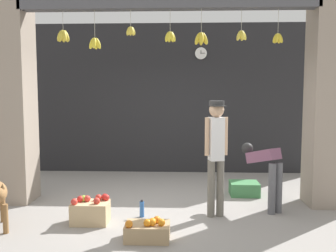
{
  "coord_description": "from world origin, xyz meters",
  "views": [
    {
      "loc": [
        0.26,
        -5.74,
        1.85
      ],
      "look_at": [
        0.0,
        0.39,
        1.26
      ],
      "focal_mm": 40.0,
      "sensor_mm": 36.0,
      "label": 1
    }
  ],
  "objects": [
    {
      "name": "worker_stooping",
      "position": [
        1.52,
        -0.01,
        0.66
      ],
      "size": [
        0.55,
        0.7,
        1.0
      ],
      "rotation": [
        0.0,
        0.0,
        0.58
      ],
      "color": "#56565B",
      "rests_on": "ground_plane"
    },
    {
      "name": "shop_pillar_right",
      "position": [
        2.6,
        0.3,
        1.66
      ],
      "size": [
        0.7,
        0.6,
        3.32
      ],
      "primitive_type": "cube",
      "color": "gray",
      "rests_on": "ground_plane"
    },
    {
      "name": "fruit_crate_apples",
      "position": [
        -1.03,
        -0.71,
        0.17
      ],
      "size": [
        0.5,
        0.36,
        0.38
      ],
      "color": "tan",
      "rests_on": "ground_plane"
    },
    {
      "name": "shop_pillar_left",
      "position": [
        -2.6,
        0.3,
        1.66
      ],
      "size": [
        0.7,
        0.6,
        3.32
      ],
      "primitive_type": "cube",
      "color": "gray",
      "rests_on": "ground_plane"
    },
    {
      "name": "produce_box_green",
      "position": [
        1.33,
        0.79,
        0.12
      ],
      "size": [
        0.5,
        0.41,
        0.23
      ],
      "primitive_type": "cube",
      "color": "#42844C",
      "rests_on": "ground_plane"
    },
    {
      "name": "shop_back_wall",
      "position": [
        0.0,
        2.68,
        1.66
      ],
      "size": [
        6.5,
        0.12,
        3.32
      ],
      "primitive_type": "cube",
      "color": "#232326",
      "rests_on": "ground_plane"
    },
    {
      "name": "water_bottle",
      "position": [
        -0.35,
        -0.43,
        0.12
      ],
      "size": [
        0.07,
        0.07,
        0.25
      ],
      "color": "#2D60AD",
      "rests_on": "ground_plane"
    },
    {
      "name": "wall_clock",
      "position": [
        0.63,
        2.6,
        2.66
      ],
      "size": [
        0.28,
        0.03,
        0.28
      ],
      "color": "black"
    },
    {
      "name": "ground_plane",
      "position": [
        0.0,
        0.0,
        0.0
      ],
      "size": [
        60.0,
        60.0,
        0.0
      ],
      "primitive_type": "plane",
      "color": "gray"
    },
    {
      "name": "shopkeeper",
      "position": [
        0.73,
        -0.36,
        1.01
      ],
      "size": [
        0.34,
        0.29,
        1.7
      ],
      "rotation": [
        0.0,
        0.0,
        3.39
      ],
      "color": "#6B665B",
      "rests_on": "ground_plane"
    },
    {
      "name": "storefront_awning",
      "position": [
        -0.02,
        0.12,
        3.15
      ],
      "size": [
        4.6,
        0.31,
        0.84
      ],
      "color": "#4C4C51"
    },
    {
      "name": "fruit_crate_oranges",
      "position": [
        -0.18,
        -1.27,
        0.12
      ],
      "size": [
        0.55,
        0.36,
        0.29
      ],
      "color": "tan",
      "rests_on": "ground_plane"
    }
  ]
}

